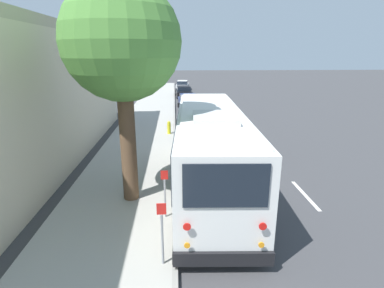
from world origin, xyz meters
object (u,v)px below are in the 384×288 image
(parked_sedan_black, at_px, (184,92))
(parked_sedan_white, at_px, (182,86))
(parked_sedan_gray, at_px, (189,115))
(fire_hydrant, at_px, (169,127))
(sign_post_far, at_px, (165,193))
(shuttle_bus, at_px, (210,145))
(sign_post_near, at_px, (162,233))
(parked_sedan_navy, at_px, (188,102))
(street_tree, at_px, (122,35))

(parked_sedan_black, relative_size, parked_sedan_white, 0.99)
(parked_sedan_gray, distance_m, fire_hydrant, 3.73)
(sign_post_far, xyz_separation_m, fire_hydrant, (10.03, 0.05, -0.39))
(shuttle_bus, relative_size, sign_post_far, 6.52)
(parked_sedan_gray, height_order, parked_sedan_white, parked_sedan_gray)
(parked_sedan_black, relative_size, sign_post_near, 2.71)
(parked_sedan_gray, relative_size, parked_sedan_black, 0.99)
(parked_sedan_navy, distance_m, fire_hydrant, 10.15)
(street_tree, bearing_deg, parked_sedan_black, -5.83)
(parked_sedan_black, distance_m, sign_post_far, 27.44)
(street_tree, height_order, fire_hydrant, street_tree)
(parked_sedan_black, height_order, sign_post_near, sign_post_near)
(parked_sedan_navy, relative_size, parked_sedan_white, 1.02)
(parked_sedan_gray, bearing_deg, street_tree, 170.65)
(parked_sedan_white, relative_size, sign_post_near, 2.73)
(street_tree, bearing_deg, shuttle_bus, -71.12)
(street_tree, distance_m, fire_hydrant, 10.01)
(parked_sedan_gray, relative_size, parked_sedan_white, 0.99)
(parked_sedan_white, bearing_deg, parked_sedan_black, -175.65)
(street_tree, bearing_deg, sign_post_far, -139.78)
(shuttle_bus, relative_size, parked_sedan_gray, 2.30)
(street_tree, bearing_deg, parked_sedan_white, -4.67)
(shuttle_bus, relative_size, street_tree, 1.32)
(parked_sedan_black, height_order, sign_post_far, sign_post_far)
(parked_sedan_gray, distance_m, parked_sedan_white, 21.00)
(parked_sedan_black, xyz_separation_m, parked_sedan_white, (7.07, -0.05, 0.01))
(parked_sedan_gray, relative_size, sign_post_far, 2.83)
(parked_sedan_black, xyz_separation_m, street_tree, (-25.94, 2.65, 4.99))
(sign_post_near, xyz_separation_m, sign_post_far, (2.18, 0.00, -0.04))
(shuttle_bus, distance_m, parked_sedan_white, 32.04)
(parked_sedan_white, height_order, sign_post_far, sign_post_far)
(parked_sedan_gray, height_order, sign_post_near, sign_post_near)
(shuttle_bus, relative_size, sign_post_near, 6.20)
(shuttle_bus, bearing_deg, parked_sedan_white, 3.04)
(parked_sedan_navy, relative_size, sign_post_far, 2.92)
(shuttle_bus, bearing_deg, parked_sedan_navy, 2.85)
(street_tree, relative_size, fire_hydrant, 9.40)
(parked_sedan_navy, xyz_separation_m, fire_hydrant, (-10.02, 1.66, -0.05))
(parked_sedan_gray, bearing_deg, sign_post_far, 177.09)
(parked_sedan_gray, xyz_separation_m, street_tree, (-12.01, 2.63, 4.97))
(parked_sedan_white, xyz_separation_m, sign_post_near, (-36.65, 1.46, 0.38))
(parked_sedan_navy, xyz_separation_m, parked_sedan_white, (14.42, 0.15, 0.00))
(shuttle_bus, distance_m, parked_sedan_black, 24.98)
(parked_sedan_navy, relative_size, street_tree, 0.59)
(parked_sedan_gray, bearing_deg, sign_post_near, 177.90)
(sign_post_near, bearing_deg, sign_post_far, 0.00)
(parked_sedan_black, relative_size, fire_hydrant, 5.43)
(sign_post_far, bearing_deg, parked_sedan_navy, -4.59)
(parked_sedan_gray, height_order, parked_sedan_black, parked_sedan_gray)
(parked_sedan_white, xyz_separation_m, fire_hydrant, (-24.44, 1.51, -0.05))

